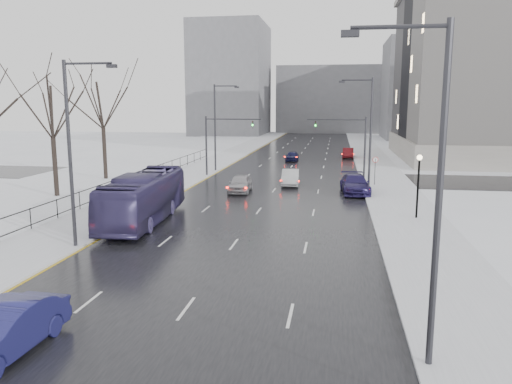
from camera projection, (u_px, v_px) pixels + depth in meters
The scene contains 26 objects.
road at pixel (293, 165), 64.78m from camera, with size 16.00×150.00×0.04m, color black.
cross_road at pixel (283, 178), 53.12m from camera, with size 130.00×10.00×0.04m, color black.
sidewalk_left at pixel (215, 163), 66.43m from camera, with size 5.00×150.00×0.16m, color silver.
sidewalk_right at pixel (376, 166), 63.12m from camera, with size 5.00×150.00×0.16m, color silver.
park_strip at pixel (147, 162), 67.92m from camera, with size 14.00×150.00×0.12m, color white.
tree_park_d at pixel (57, 197), 42.31m from camera, with size 8.75×8.75×12.50m, color black, non-canonical shape.
tree_park_e at pixel (106, 180), 52.10m from camera, with size 9.45×9.45×13.50m, color black, non-canonical shape.
iron_fence at pixel (86, 197), 37.51m from camera, with size 0.06×70.00×1.30m.
streetlight_r_near at pixel (431, 182), 13.92m from camera, with size 2.95×0.25×10.00m.
streetlight_r_mid at pixel (368, 129), 43.09m from camera, with size 2.95×0.25×10.00m.
streetlight_l_near at pixel (73, 145), 26.21m from camera, with size 2.95×0.25×10.00m.
streetlight_l_far at pixel (217, 123), 57.32m from camera, with size 2.95×0.25×10.00m.
lamppost_r_mid at pixel (418, 177), 33.38m from camera, with size 0.36×0.36×4.28m.
mast_signal_right at pixel (355, 140), 51.26m from camera, with size 6.10×0.33×6.50m.
mast_signal_left at pixel (216, 139), 53.56m from camera, with size 6.10×0.33×6.50m.
no_uturn_sign at pixel (375, 162), 47.39m from camera, with size 0.60×0.06×2.70m.
bldg_far_right at pixel (439, 90), 111.95m from camera, with size 24.00×20.00×22.00m, color slate.
bldg_far_left at pixel (231, 80), 129.01m from camera, with size 18.00×22.00×28.00m, color slate.
bldg_far_center at pixel (332, 100), 140.37m from camera, with size 30.00×18.00×18.00m, color slate.
sedan_left_near at pixel (3, 331), 15.40m from camera, with size 1.70×4.86×1.60m, color navy.
bus at pixel (144, 197), 33.04m from camera, with size 2.73×11.68×3.25m, color #3C3465.
sedan_center_near at pixel (240, 183), 44.33m from camera, with size 1.85×4.59×1.57m, color #9C9B9F.
sedan_right_near at pixel (290, 177), 48.06m from camera, with size 1.62×4.63×1.53m, color #B4B4B8.
sedan_right_far at pixel (355, 184), 43.69m from camera, with size 2.31×5.68×1.65m, color #221A4F.
sedan_center_far at pixel (292, 156), 68.63m from camera, with size 1.59×3.96×1.35m, color #13153B.
sedan_right_distant at pixel (348, 153), 72.59m from camera, with size 1.53×4.38×1.44m, color maroon.
Camera 1 is at (5.52, -4.37, 7.75)m, focal length 35.00 mm.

